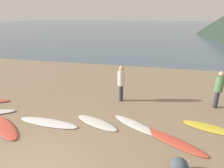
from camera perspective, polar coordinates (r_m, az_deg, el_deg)
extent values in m
cube|color=#8C7559|center=(13.91, -0.52, 2.66)|extent=(120.00, 120.00, 0.20)
cube|color=#475B6B|center=(65.57, 10.65, 16.56)|extent=(140.00, 100.00, 0.01)
ellipsoid|color=#D84C38|center=(8.56, -29.52, -11.26)|extent=(2.16, 1.68, 0.08)
ellipsoid|color=white|center=(8.20, -18.61, -10.91)|extent=(2.61, 0.70, 0.07)
ellipsoid|color=silver|center=(7.81, -4.61, -11.49)|extent=(2.02, 1.27, 0.07)
ellipsoid|color=silver|center=(7.71, 7.03, -12.08)|extent=(2.04, 1.49, 0.07)
ellipsoid|color=#D84C38|center=(7.15, 17.46, -15.87)|extent=(2.36, 1.66, 0.07)
ellipsoid|color=yellow|center=(8.37, 27.05, -11.61)|extent=(2.00, 1.14, 0.06)
cylinder|color=#2D2D38|center=(10.07, 28.78, -4.08)|extent=(0.20, 0.20, 0.82)
cylinder|color=#4C7A4C|center=(9.81, 29.54, 0.01)|extent=(0.36, 0.36, 0.71)
sphere|color=tan|center=(9.68, 30.02, 2.63)|extent=(0.23, 0.23, 0.23)
cylinder|color=#2D2D38|center=(9.53, 2.75, -2.68)|extent=(0.20, 0.20, 0.84)
cylinder|color=beige|center=(9.25, 2.83, 1.77)|extent=(0.36, 0.36, 0.73)
sphere|color=tan|center=(9.11, 2.88, 4.64)|extent=(0.24, 0.24, 0.24)
sphere|color=#404C51|center=(5.94, 19.49, -22.25)|extent=(0.49, 0.49, 0.49)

